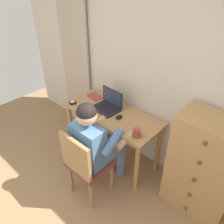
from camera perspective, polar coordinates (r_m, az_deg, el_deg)
name	(u,v)px	position (r m, az deg, el deg)	size (l,w,h in m)	color
wall_back	(158,73)	(2.57, 11.48, 9.60)	(4.80, 0.05, 2.50)	beige
curtain_panel	(75,59)	(3.42, -9.30, 13.02)	(0.57, 0.03, 2.18)	#BCAD99
desk	(112,120)	(2.83, -0.12, -2.02)	(1.28, 0.55, 0.73)	tan
dresser	(203,167)	(2.48, 22.18, -12.76)	(0.64, 0.44, 1.13)	tan
chair	(85,163)	(2.45, -6.86, -12.76)	(0.42, 0.40, 0.89)	brown
person_seated	(97,142)	(2.41, -3.87, -7.52)	(0.53, 0.59, 1.20)	#6B84AD
laptop	(108,105)	(2.82, -1.09, 1.86)	(0.36, 0.27, 0.24)	#232326
computer_mouse	(119,117)	(2.66, 1.79, -1.30)	(0.06, 0.10, 0.03)	black
desk_clock	(73,102)	(2.98, -9.92, 2.40)	(0.09, 0.09, 0.03)	black
notebook_pad	(95,97)	(3.10, -4.36, 3.93)	(0.21, 0.15, 0.01)	#994742
coffee_mug	(137,133)	(2.38, 6.24, -5.32)	(0.12, 0.08, 0.09)	#9E3D38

